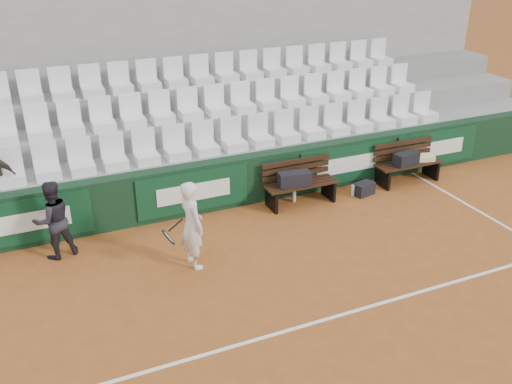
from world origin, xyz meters
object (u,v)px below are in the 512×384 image
(water_bottle_far, at_px, (353,190))
(ball_kid, at_px, (53,220))
(bench_left, at_px, (301,193))
(bench_right, at_px, (407,172))
(sports_bag_left, at_px, (294,179))
(water_bottle_near, at_px, (294,196))
(sports_bag_right, at_px, (406,159))
(tennis_player, at_px, (192,225))
(sports_bag_ground, at_px, (364,189))

(water_bottle_far, relative_size, ball_kid, 0.18)
(bench_left, height_order, bench_right, same)
(sports_bag_left, relative_size, water_bottle_near, 2.57)
(water_bottle_far, bearing_deg, sports_bag_right, 3.63)
(tennis_player, bearing_deg, ball_kid, 149.03)
(sports_bag_right, xyz_separation_m, water_bottle_far, (-1.36, -0.09, -0.46))
(water_bottle_far, xyz_separation_m, ball_kid, (-5.89, 0.00, 0.57))
(sports_bag_right, xyz_separation_m, ball_kid, (-7.26, -0.08, 0.11))
(sports_bag_left, height_order, ball_kid, ball_kid)
(sports_bag_right, distance_m, ball_kid, 7.26)
(sports_bag_right, height_order, tennis_player, tennis_player)
(sports_bag_ground, bearing_deg, sports_bag_right, 6.40)
(sports_bag_left, height_order, water_bottle_far, sports_bag_left)
(bench_left, distance_m, sports_bag_right, 2.56)
(sports_bag_right, distance_m, tennis_player, 5.40)
(tennis_player, bearing_deg, sports_bag_right, 13.90)
(sports_bag_right, height_order, water_bottle_near, sports_bag_right)
(sports_bag_right, distance_m, water_bottle_near, 2.65)
(water_bottle_near, distance_m, ball_kid, 4.69)
(bench_left, xyz_separation_m, bench_right, (2.64, 0.01, 0.00))
(sports_bag_right, relative_size, tennis_player, 0.37)
(bench_right, distance_m, tennis_player, 5.54)
(bench_left, height_order, sports_bag_ground, bench_left)
(tennis_player, bearing_deg, bench_right, 14.09)
(bench_left, xyz_separation_m, ball_kid, (-4.73, -0.12, 0.47))
(water_bottle_far, xyz_separation_m, tennis_player, (-3.87, -1.21, 0.63))
(bench_left, distance_m, bench_right, 2.64)
(sports_bag_right, relative_size, sports_bag_ground, 1.31)
(sports_bag_left, distance_m, tennis_player, 2.86)
(water_bottle_near, distance_m, tennis_player, 3.07)
(sports_bag_right, relative_size, water_bottle_near, 2.27)
(bench_left, xyz_separation_m, sports_bag_ground, (1.41, -0.16, -0.09))
(tennis_player, relative_size, ball_kid, 1.10)
(tennis_player, distance_m, ball_kid, 2.36)
(bench_left, height_order, sports_bag_left, sports_bag_left)
(water_bottle_far, bearing_deg, tennis_player, -162.66)
(bench_left, height_order, water_bottle_far, bench_left)
(bench_left, distance_m, sports_bag_left, 0.40)
(water_bottle_near, bearing_deg, sports_bag_right, -3.54)
(water_bottle_near, bearing_deg, bench_left, -58.63)
(bench_right, bearing_deg, sports_bag_left, -179.23)
(bench_right, height_order, water_bottle_far, bench_right)
(bench_left, relative_size, tennis_player, 0.99)
(bench_left, relative_size, bench_right, 1.00)
(bench_right, bearing_deg, sports_bag_right, -157.25)
(bench_right, bearing_deg, sports_bag_ground, -172.03)
(bench_right, bearing_deg, water_bottle_near, 177.59)
(water_bottle_far, height_order, ball_kid, ball_kid)
(bench_right, height_order, ball_kid, ball_kid)
(tennis_player, bearing_deg, sports_bag_left, 27.23)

